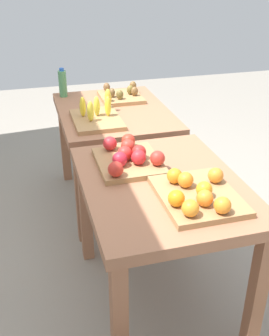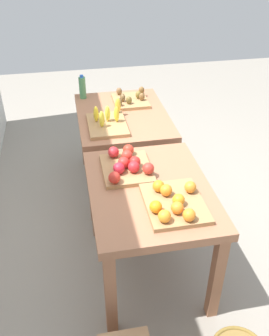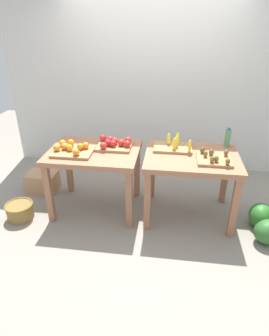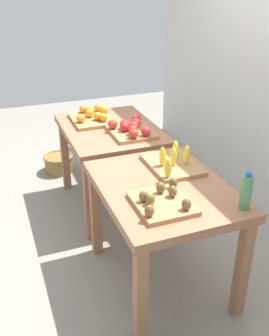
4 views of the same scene
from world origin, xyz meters
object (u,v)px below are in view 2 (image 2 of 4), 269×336
apple_bin (127,165)px  display_table_left (150,201)px  banana_crate (107,122)px  water_bottle (82,87)px  kiwi_bin (130,100)px  watermelon_pile (130,123)px  display_table_right (123,125)px  orange_bin (173,202)px

apple_bin → display_table_left: bearing=-152.3°
display_table_left → banana_crate: size_ratio=2.36×
apple_bin → water_bottle: bearing=8.8°
apple_bin → kiwi_bin: 1.15m
watermelon_pile → display_table_right: bearing=166.1°
display_table_right → orange_bin: orange_bin is taller
banana_crate → orange_bin: bearing=-167.2°
orange_bin → kiwi_bin: size_ratio=1.25×
orange_bin → banana_crate: bearing=12.8°
display_table_right → watermelon_pile: 1.08m
display_table_left → orange_bin: bearing=-156.5°
display_table_right → kiwi_bin: (0.22, -0.11, 0.15)m
apple_bin → watermelon_pile: apple_bin is taller
display_table_left → water_bottle: water_bottle is taller
display_table_left → watermelon_pile: display_table_left is taller
banana_crate → display_table_left: bearing=-170.0°
display_table_left → display_table_right: same height
orange_bin → display_table_left: bearing=23.5°
display_table_right → orange_bin: size_ratio=2.31×
water_bottle → watermelon_pile: bearing=-46.5°
display_table_right → kiwi_bin: kiwi_bin is taller
orange_bin → banana_crate: size_ratio=1.03×
banana_crate → water_bottle: 0.64m
display_table_right → kiwi_bin: 0.29m
display_table_left → apple_bin: size_ratio=2.38×
display_table_left → kiwi_bin: 1.36m
display_table_right → apple_bin: 0.92m
apple_bin → kiwi_bin: (1.12, -0.23, -0.01)m
banana_crate → watermelon_pile: bearing=-19.0°
watermelon_pile → banana_crate: bearing=161.0°
banana_crate → kiwi_bin: bearing=-32.6°
water_bottle → kiwi_bin: bearing=-113.8°
banana_crate → kiwi_bin: banana_crate is taller
orange_bin → kiwi_bin: (1.56, -0.02, -0.01)m
water_bottle → watermelon_pile: (0.52, -0.55, -0.70)m
kiwi_bin → water_bottle: (0.19, 0.43, 0.08)m
apple_bin → watermelon_pile: bearing=-10.7°
orange_bin → watermelon_pile: 2.37m
banana_crate → apple_bin: bearing=-176.2°
orange_bin → display_table_right: bearing=4.1°
apple_bin → kiwi_bin: size_ratio=1.22×
apple_bin → banana_crate: size_ratio=0.99×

